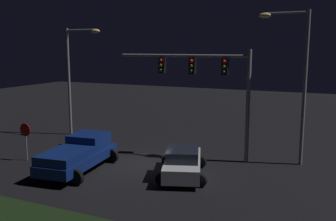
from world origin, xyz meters
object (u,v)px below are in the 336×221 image
(car_sedan, at_px, (183,163))
(street_lamp_left, at_px, (75,68))
(traffic_signal_gantry, at_px, (207,77))
(stop_sign, at_px, (26,135))
(pickup_truck, at_px, (80,152))
(street_lamp_right, at_px, (295,69))

(car_sedan, distance_m, street_lamp_left, 12.85)
(traffic_signal_gantry, xyz_separation_m, stop_sign, (-9.39, -5.08, -3.34))
(traffic_signal_gantry, distance_m, stop_sign, 11.19)
(pickup_truck, distance_m, street_lamp_right, 12.68)
(car_sedan, relative_size, street_lamp_right, 0.55)
(car_sedan, distance_m, traffic_signal_gantry, 5.68)
(traffic_signal_gantry, relative_size, street_lamp_right, 0.97)
(pickup_truck, relative_size, street_lamp_right, 0.65)
(pickup_truck, bearing_deg, traffic_signal_gantry, -52.73)
(car_sedan, xyz_separation_m, street_lamp_right, (4.79, 4.67, 4.66))
(pickup_truck, height_order, traffic_signal_gantry, traffic_signal_gantry)
(street_lamp_right, bearing_deg, pickup_truck, -149.61)
(pickup_truck, distance_m, traffic_signal_gantry, 8.48)
(pickup_truck, xyz_separation_m, street_lamp_left, (-5.37, 6.72, 4.07))
(stop_sign, bearing_deg, street_lamp_left, 102.05)
(car_sedan, height_order, street_lamp_right, street_lamp_right)
(pickup_truck, distance_m, car_sedan, 5.64)
(stop_sign, bearing_deg, street_lamp_right, 22.46)
(street_lamp_right, distance_m, stop_sign, 15.87)
(street_lamp_left, height_order, street_lamp_right, street_lamp_right)
(car_sedan, relative_size, traffic_signal_gantry, 0.57)
(street_lamp_right, xyz_separation_m, stop_sign, (-14.23, -5.88, -3.83))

